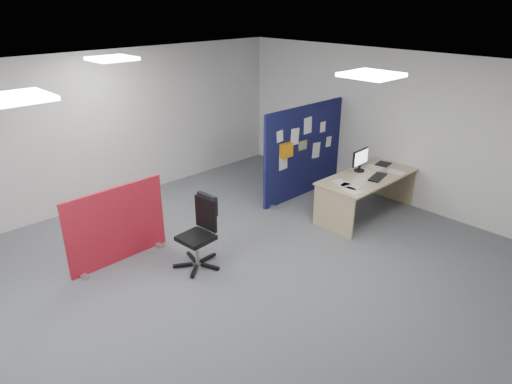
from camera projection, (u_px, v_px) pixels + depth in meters
floor at (195, 296)px, 5.83m from camera, size 9.00×9.00×0.00m
ceiling at (182, 82)px, 4.76m from camera, size 9.00×7.00×0.02m
wall_back at (66, 137)px, 7.62m from camera, size 9.00×0.02×2.70m
wall_front at (507, 360)px, 2.96m from camera, size 9.00×0.02×2.70m
wall_right at (395, 128)px, 8.14m from camera, size 0.02×7.00×2.70m
ceiling_lights at (173, 74)px, 5.42m from camera, size 4.10×4.10×0.04m
navy_divider at (304, 151)px, 8.49m from camera, size 2.09×0.30×1.72m
main_desk at (365, 184)px, 7.81m from camera, size 1.92×0.85×0.73m
monitor_main at (360, 159)px, 7.82m from camera, size 0.44×0.18×0.39m
keyboard at (378, 177)px, 7.61m from camera, size 0.48×0.28×0.02m
mouse at (384, 172)px, 7.82m from camera, size 0.11×0.09×0.03m
paper_tray at (383, 164)px, 8.21m from camera, size 0.31×0.26×0.01m
red_divider at (117, 226)px, 6.42m from camera, size 1.50×0.30×1.12m
office_chair at (201, 227)px, 6.32m from camera, size 0.65×0.67×1.01m
desk_papers at (363, 177)px, 7.63m from camera, size 1.48×0.83×0.00m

